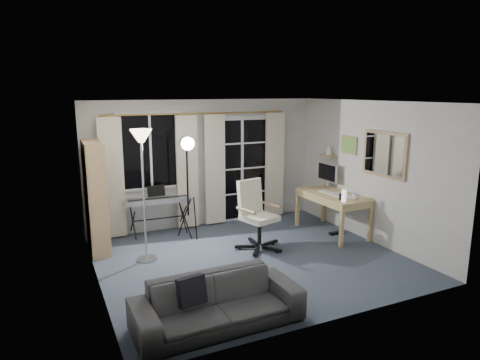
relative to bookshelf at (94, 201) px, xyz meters
name	(u,v)px	position (x,y,z in m)	size (l,w,h in m)	color
floor	(251,260)	(2.12, -1.36, -0.86)	(4.50, 4.00, 0.02)	#394253
window	(150,151)	(1.07, 0.62, 0.65)	(1.20, 0.08, 1.40)	white
french_door	(241,169)	(2.87, 0.62, 0.18)	(1.32, 0.09, 2.11)	white
curtains	(201,170)	(1.98, 0.52, 0.24)	(3.60, 0.07, 2.13)	gold
bookshelf	(94,201)	(0.00, 0.00, 0.00)	(0.30, 0.84, 1.79)	#A67C58
torchiere_lamp	(142,156)	(0.64, -0.71, 0.77)	(0.39, 0.39, 2.01)	#B2B2B7
keyboard_piano	(158,201)	(1.10, 0.34, -0.21)	(1.18, 0.59, 0.85)	black
studio_light	(187,155)	(1.54, -0.07, 0.64)	(0.37, 0.38, 1.85)	black
office_chair	(254,208)	(2.40, -0.90, -0.18)	(0.79, 0.76, 1.14)	black
desk	(332,198)	(4.00, -0.86, -0.20)	(0.72, 1.40, 0.74)	tan
monitor	(327,173)	(4.20, -0.41, 0.18)	(0.18, 0.54, 0.47)	silver
desk_clutter	(337,206)	(3.94, -1.08, -0.27)	(0.43, 0.85, 0.94)	white
mug	(356,196)	(4.10, -1.36, -0.04)	(0.12, 0.10, 0.12)	silver
wall_mirror	(384,154)	(4.34, -1.71, 0.70)	(0.04, 0.94, 0.74)	#A67C58
framed_print	(349,145)	(4.35, -0.81, 0.75)	(0.03, 0.42, 0.32)	#A67C58
wall_shelf	(329,152)	(4.28, -0.31, 0.56)	(0.16, 0.30, 0.18)	#A67C58
sofa	(217,295)	(0.93, -2.91, -0.48)	(1.87, 0.58, 0.73)	#2F2F32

